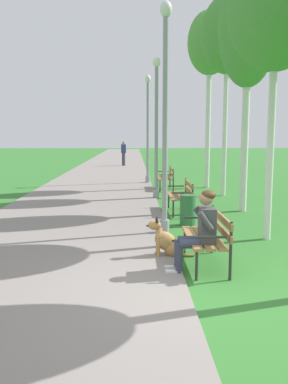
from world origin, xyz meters
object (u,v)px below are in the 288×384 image
(birch_tree_third, at_px, (248,29))
(birch_tree_fourth, at_px, (227,36))
(park_bench_mid, at_px, (182,194))
(birch_tree_second, at_px, (276,11))
(person_seated_on_near_bench, at_px, (200,228))
(pedestrian_distant, at_px, (124,153))
(dog_shepherd, at_px, (168,242))
(lamp_post_near, at_px, (165,118))
(lamp_post_mid, at_px, (156,127))
(birch_tree_fifth, at_px, (210,45))
(park_bench_far, at_px, (167,176))
(litter_bin, at_px, (188,210))
(lamp_post_far, at_px, (148,128))
(park_bench_near, at_px, (209,234))

(birch_tree_third, bearing_deg, birch_tree_fourth, 88.18)
(park_bench_mid, distance_m, birch_tree_second, 4.93)
(person_seated_on_near_bench, xyz_separation_m, pedestrian_distant, (-1.68, 21.38, 0.16))
(dog_shepherd, height_order, lamp_post_near, lamp_post_near)
(lamp_post_mid, bearing_deg, birch_tree_fifth, 52.58)
(person_seated_on_near_bench, height_order, lamp_post_mid, lamp_post_mid)
(park_bench_far, height_order, dog_shepherd, park_bench_far)
(dog_shepherd, bearing_deg, lamp_post_mid, 88.79)
(litter_bin, distance_m, pedestrian_distant, 18.22)
(lamp_post_far, bearing_deg, pedestrian_distant, 97.44)
(lamp_post_near, height_order, birch_tree_fifth, birch_tree_fifth)
(birch_tree_second, bearing_deg, person_seated_on_near_bench, -130.16)
(park_bench_near, relative_size, lamp_post_near, 0.32)
(lamp_post_mid, height_order, birch_tree_second, birch_tree_second)
(park_bench_far, xyz_separation_m, birch_tree_third, (1.71, -4.45, 4.24))
(lamp_post_near, relative_size, birch_tree_fourth, 0.71)
(dog_shepherd, bearing_deg, park_bench_near, -35.60)
(park_bench_far, relative_size, birch_tree_second, 0.27)
(birch_tree_third, xyz_separation_m, birch_tree_fourth, (0.09, 2.88, 0.48))
(lamp_post_far, distance_m, birch_tree_third, 7.39)
(birch_tree_fourth, bearing_deg, person_seated_on_near_bench, -104.65)
(lamp_post_near, bearing_deg, lamp_post_mid, 89.05)
(lamp_post_far, bearing_deg, park_bench_far, -73.00)
(lamp_post_mid, distance_m, birch_tree_fourth, 3.79)
(birch_tree_fourth, bearing_deg, pedestrian_distant, 105.47)
(dog_shepherd, relative_size, litter_bin, 1.19)
(person_seated_on_near_bench, xyz_separation_m, birch_tree_fifth, (1.88, 10.06, 4.73))
(park_bench_mid, height_order, pedestrian_distant, pedestrian_distant)
(person_seated_on_near_bench, height_order, birch_tree_fourth, birch_tree_fourth)
(park_bench_far, bearing_deg, birch_tree_fifth, 20.80)
(park_bench_near, bearing_deg, birch_tree_fifth, 80.25)
(dog_shepherd, distance_m, birch_tree_third, 6.60)
(birch_tree_third, xyz_separation_m, birch_tree_fifth, (-0.09, 5.06, 0.66))
(lamp_post_near, xyz_separation_m, birch_tree_third, (2.31, 2.55, 2.36))
(park_bench_far, bearing_deg, pedestrian_distant, 99.19)
(lamp_post_near, relative_size, pedestrian_distant, 2.81)
(park_bench_near, bearing_deg, dog_shepherd, 144.40)
(birch_tree_second, xyz_separation_m, birch_tree_fifth, (0.22, 8.10, 1.09))
(birch_tree_fifth, bearing_deg, park_bench_far, -159.20)
(lamp_post_far, bearing_deg, dog_shepherd, -90.03)
(person_seated_on_near_bench, height_order, pedestrian_distant, pedestrian_distant)
(lamp_post_mid, bearing_deg, lamp_post_far, 91.75)
(park_bench_mid, relative_size, birch_tree_fifth, 0.22)
(dog_shepherd, distance_m, lamp_post_near, 2.71)
(park_bench_mid, distance_m, birch_tree_fourth, 5.91)
(dog_shepherd, relative_size, birch_tree_fourth, 0.13)
(birch_tree_third, distance_m, pedestrian_distant, 17.23)
(person_seated_on_near_bench, bearing_deg, dog_shepherd, 117.12)
(pedestrian_distant, bearing_deg, park_bench_mid, -83.23)
(park_bench_far, height_order, birch_tree_second, birch_tree_second)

